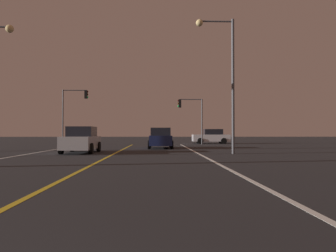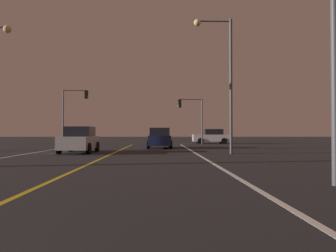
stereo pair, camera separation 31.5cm
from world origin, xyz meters
The scene contains 8 objects.
lane_edge_right centered at (5.22, 14.92, 0.00)m, with size 0.16×41.85×0.01m, color silver.
lane_center_divider centered at (0.00, 14.92, 0.00)m, with size 0.16×41.85×0.01m, color gold.
car_ahead_far centered at (2.93, 27.53, 0.82)m, with size 2.02×4.30×1.70m.
car_oncoming centered at (-2.27, 21.46, 0.82)m, with size 2.02×4.30×1.70m.
car_crossing_side centered at (9.02, 38.67, 0.82)m, with size 4.30×2.02×1.70m.
traffic_light_near_right centered at (6.28, 36.35, 3.72)m, with size 2.76×0.36×5.00m.
traffic_light_near_left centered at (-6.35, 36.35, 4.37)m, with size 2.82×0.36×5.96m.
street_lamp_right_far centered at (6.82, 20.08, 5.29)m, with size 2.39×0.44×8.36m.
Camera 2 is at (2.96, -0.52, 1.33)m, focal length 35.98 mm.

